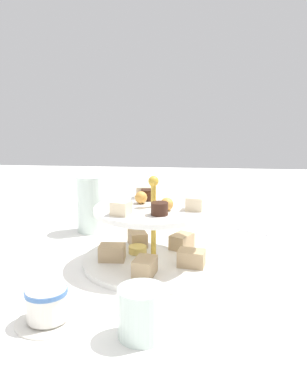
{
  "coord_description": "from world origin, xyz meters",
  "views": [
    {
      "loc": [
        -0.07,
        0.72,
        0.3
      ],
      "look_at": [
        0.0,
        0.0,
        0.14
      ],
      "focal_mm": 37.28,
      "sensor_mm": 36.0,
      "label": 1
    }
  ],
  "objects_px": {
    "teacup_with_saucer": "(47,307)",
    "butter_knife_left": "(237,228)",
    "water_glass_tall_right": "(91,204)",
    "tiered_serving_stand": "(153,238)",
    "water_glass_short_left": "(142,312)"
  },
  "relations": [
    {
      "from": "teacup_with_saucer",
      "to": "butter_knife_left",
      "type": "relative_size",
      "value": 0.53
    },
    {
      "from": "water_glass_tall_right",
      "to": "butter_knife_left",
      "type": "bearing_deg",
      "value": -171.83
    },
    {
      "from": "tiered_serving_stand",
      "to": "teacup_with_saucer",
      "type": "distance_m",
      "value": 0.26
    },
    {
      "from": "water_glass_tall_right",
      "to": "tiered_serving_stand",
      "type": "bearing_deg",
      "value": 132.07
    },
    {
      "from": "tiered_serving_stand",
      "to": "water_glass_short_left",
      "type": "bearing_deg",
      "value": 92.06
    },
    {
      "from": "water_glass_short_left",
      "to": "teacup_with_saucer",
      "type": "height_order",
      "value": "water_glass_short_left"
    },
    {
      "from": "water_glass_tall_right",
      "to": "water_glass_short_left",
      "type": "height_order",
      "value": "water_glass_tall_right"
    },
    {
      "from": "teacup_with_saucer",
      "to": "butter_knife_left",
      "type": "distance_m",
      "value": 0.56
    },
    {
      "from": "water_glass_short_left",
      "to": "butter_knife_left",
      "type": "height_order",
      "value": "water_glass_short_left"
    },
    {
      "from": "tiered_serving_stand",
      "to": "butter_knife_left",
      "type": "height_order",
      "value": "tiered_serving_stand"
    },
    {
      "from": "tiered_serving_stand",
      "to": "teacup_with_saucer",
      "type": "xyz_separation_m",
      "value": [
        0.13,
        0.23,
        -0.03
      ]
    },
    {
      "from": "tiered_serving_stand",
      "to": "water_glass_short_left",
      "type": "height_order",
      "value": "tiered_serving_stand"
    },
    {
      "from": "water_glass_short_left",
      "to": "butter_knife_left",
      "type": "distance_m",
      "value": 0.52
    },
    {
      "from": "water_glass_tall_right",
      "to": "teacup_with_saucer",
      "type": "xyz_separation_m",
      "value": [
        -0.04,
        0.41,
        -0.04
      ]
    },
    {
      "from": "tiered_serving_stand",
      "to": "water_glass_tall_right",
      "type": "relative_size",
      "value": 2.03
    }
  ]
}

